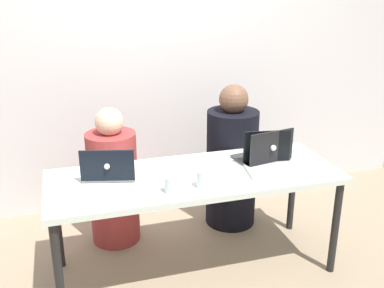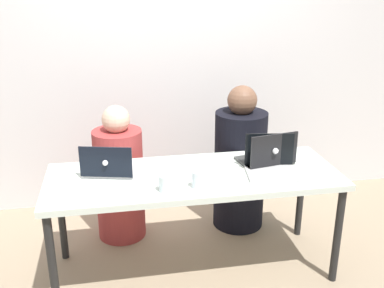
% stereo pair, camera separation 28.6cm
% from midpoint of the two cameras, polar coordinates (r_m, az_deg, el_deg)
% --- Properties ---
extents(ground_plane, '(12.00, 12.00, 0.00)m').
position_cam_midpoint_polar(ground_plane, '(3.22, 2.87, -15.50)').
color(ground_plane, gray).
extents(back_wall, '(4.84, 0.10, 2.41)m').
position_cam_midpoint_polar(back_wall, '(3.82, -0.86, 10.06)').
color(back_wall, silver).
rests_on(back_wall, ground).
extents(desk, '(1.86, 0.68, 0.71)m').
position_cam_midpoint_polar(desk, '(2.89, 3.09, -5.01)').
color(desk, silver).
rests_on(desk, ground).
extents(person_on_left, '(0.39, 0.39, 1.04)m').
position_cam_midpoint_polar(person_on_left, '(3.39, -6.81, -4.63)').
color(person_on_left, '#9F3433').
rests_on(person_on_left, ground).
extents(person_on_right, '(0.43, 0.43, 1.14)m').
position_cam_midpoint_polar(person_on_right, '(3.54, 8.38, -2.78)').
color(person_on_right, black).
rests_on(person_on_right, ground).
extents(laptop_front_right, '(0.35, 0.30, 0.24)m').
position_cam_midpoint_polar(laptop_front_right, '(2.94, 12.77, -2.64)').
color(laptop_front_right, '#B6B6B5').
rests_on(laptop_front_right, desk).
extents(laptop_back_right, '(0.38, 0.31, 0.24)m').
position_cam_midpoint_polar(laptop_back_right, '(3.06, 12.22, -1.67)').
color(laptop_back_right, '#3A3A39').
rests_on(laptop_back_right, desk).
extents(laptop_back_left, '(0.37, 0.30, 0.21)m').
position_cam_midpoint_polar(laptop_back_left, '(2.86, -7.67, -3.09)').
color(laptop_back_left, silver).
rests_on(laptop_back_left, desk).
extents(water_glass_left, '(0.07, 0.07, 0.10)m').
position_cam_midpoint_polar(water_glass_left, '(2.62, -0.35, -5.23)').
color(water_glass_left, silver).
rests_on(water_glass_left, desk).
extents(water_glass_center, '(0.07, 0.07, 0.10)m').
position_cam_midpoint_polar(water_glass_center, '(2.67, 3.83, -4.74)').
color(water_glass_center, silver).
rests_on(water_glass_center, desk).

